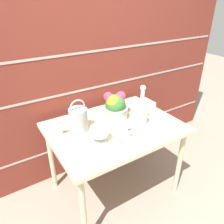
# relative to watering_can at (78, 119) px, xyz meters

# --- Properties ---
(ground_plane) EXTENTS (12.00, 12.00, 0.00)m
(ground_plane) POSITION_rel_watering_can_xyz_m (0.29, -0.11, -0.85)
(ground_plane) COLOR gray
(brick_wall) EXTENTS (3.60, 0.08, 2.20)m
(brick_wall) POSITION_rel_watering_can_xyz_m (0.29, 0.42, 0.25)
(brick_wall) COLOR maroon
(brick_wall) RESTS_ON ground_plane
(patio_table) EXTENTS (1.11, 0.83, 0.74)m
(patio_table) POSITION_rel_watering_can_xyz_m (0.29, -0.11, -0.18)
(patio_table) COLOR beige
(patio_table) RESTS_ON ground_plane
(watering_can) EXTENTS (0.30, 0.15, 0.28)m
(watering_can) POSITION_rel_watering_can_xyz_m (0.00, 0.00, 0.00)
(watering_can) COLOR #9EA3A8
(watering_can) RESTS_ON patio_table
(crystal_pedestal_bowl) EXTENTS (0.15, 0.15, 0.13)m
(crystal_pedestal_bowl) POSITION_rel_watering_can_xyz_m (0.07, -0.23, -0.03)
(crystal_pedestal_bowl) COLOR silver
(crystal_pedestal_bowl) RESTS_ON patio_table
(flower_planter) EXTENTS (0.23, 0.23, 0.26)m
(flower_planter) POSITION_rel_watering_can_xyz_m (0.37, 0.01, 0.01)
(flower_planter) COLOR #ADADB2
(flower_planter) RESTS_ON patio_table
(glass_decanter) EXTENTS (0.11, 0.11, 0.36)m
(glass_decanter) POSITION_rel_watering_can_xyz_m (0.50, -0.19, 0.01)
(glass_decanter) COLOR silver
(glass_decanter) RESTS_ON patio_table
(figurine_vase) EXTENTS (0.06, 0.06, 0.15)m
(figurine_vase) POSITION_rel_watering_can_xyz_m (0.27, -0.33, -0.04)
(figurine_vase) COLOR white
(figurine_vase) RESTS_ON patio_table
(wire_tray) EXTENTS (0.29, 0.18, 0.04)m
(wire_tray) POSITION_rel_watering_can_xyz_m (0.71, 0.07, -0.09)
(wire_tray) COLOR #B7B7BC
(wire_tray) RESTS_ON patio_table
(fallen_petal) EXTENTS (0.01, 0.01, 0.01)m
(fallen_petal) POSITION_rel_watering_can_xyz_m (0.20, -0.34, -0.10)
(fallen_petal) COLOR #E03856
(fallen_petal) RESTS_ON patio_table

